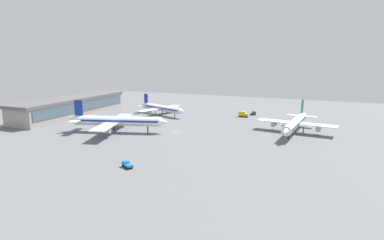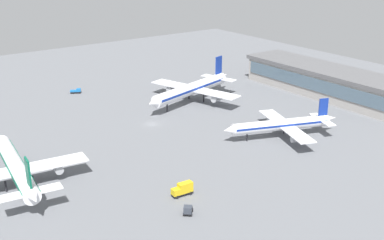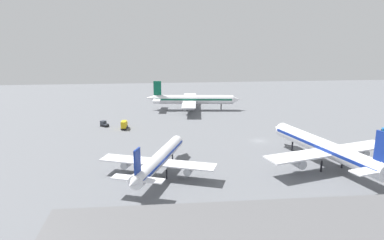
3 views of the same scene
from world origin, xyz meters
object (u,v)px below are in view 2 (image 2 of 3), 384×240
airplane_at_gate (16,167)px  airplane_distant (282,125)px  airplane_taxiing (192,89)px  baggage_tug (188,210)px  safety_cone_near_gate (237,126)px  catering_truck (183,189)px  pushback_tractor (76,91)px

airplane_at_gate → airplane_distant: airplane_at_gate is taller
airplane_at_gate → airplane_taxiing: airplane_taxiing is taller
baggage_tug → safety_cone_near_gate: size_ratio=6.23×
catering_truck → safety_cone_near_gate: bearing=-142.6°
airplane_distant → catering_truck: (-13.24, 48.76, -2.71)m
baggage_tug → pushback_tractor: 110.05m
airplane_at_gate → airplane_taxiing: bearing=-62.4°
airplane_at_gate → pushback_tractor: airplane_at_gate is taller
pushback_tractor → baggage_tug: bearing=-70.5°
airplane_distant → pushback_tractor: airplane_distant is taller
airplane_taxiing → catering_truck: (-61.10, 47.31, -3.86)m
pushback_tractor → catering_truck: bearing=-68.9°
airplane_at_gate → catering_truck: size_ratio=8.07×
baggage_tug → catering_truck: catering_truck is taller
airplane_at_gate → airplane_distant: (-17.12, -80.76, -0.69)m
catering_truck → pushback_tractor: catering_truck is taller
airplane_taxiing → pushback_tractor: 50.64m
airplane_at_gate → pushback_tractor: 84.04m
baggage_tug → pushback_tractor: size_ratio=0.78×
airplane_at_gate → baggage_tug: airplane_at_gate is taller
airplane_distant → airplane_taxiing: bearing=-68.0°
airplane_taxiing → safety_cone_near_gate: (-31.95, 3.76, -5.26)m
airplane_taxiing → pushback_tractor: airplane_taxiing is taller
airplane_taxiing → safety_cone_near_gate: airplane_taxiing is taller
airplane_taxiing → baggage_tug: (-69.53, 51.77, -4.40)m
pushback_tractor → safety_cone_near_gate: pushback_tractor is taller
catering_truck → baggage_tug: bearing=65.7°
airplane_taxiing → baggage_tug: size_ratio=13.17×
airplane_at_gate → pushback_tractor: size_ratio=9.67×
airplane_distant → pushback_tractor: (86.62, 33.71, -3.43)m
baggage_tug → airplane_distant: bearing=153.3°
safety_cone_near_gate → airplane_taxiing: bearing=-6.7°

